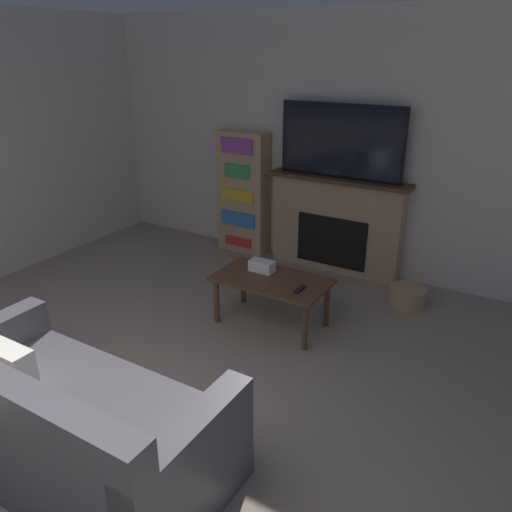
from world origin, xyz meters
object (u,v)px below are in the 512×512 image
(tv, at_px, (341,141))
(bookshelf, at_px, (244,193))
(couch, at_px, (70,426))
(storage_basket, at_px, (407,296))
(fireplace, at_px, (336,224))
(coffee_table, at_px, (272,284))

(tv, relative_size, bookshelf, 0.93)
(bookshelf, bearing_deg, tv, 0.13)
(couch, bearing_deg, tv, 86.93)
(couch, distance_m, storage_basket, 3.24)
(fireplace, bearing_deg, couch, -93.06)
(bookshelf, bearing_deg, fireplace, 1.10)
(fireplace, xyz_separation_m, coffee_table, (-0.00, -1.44, -0.14))
(tv, bearing_deg, bookshelf, -179.87)
(tv, bearing_deg, storage_basket, -24.59)
(couch, xyz_separation_m, bookshelf, (-0.99, 3.46, 0.43))
(fireplace, bearing_deg, coffee_table, -90.03)
(tv, distance_m, couch, 3.65)
(fireplace, height_order, storage_basket, fireplace)
(storage_basket, bearing_deg, couch, -110.63)
(tv, height_order, coffee_table, tv)
(bookshelf, bearing_deg, couch, -74.01)
(fireplace, height_order, tv, tv)
(couch, height_order, storage_basket, couch)
(couch, bearing_deg, bookshelf, 105.99)
(tv, bearing_deg, fireplace, 90.00)
(couch, height_order, coffee_table, couch)
(storage_basket, bearing_deg, bookshelf, 168.50)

